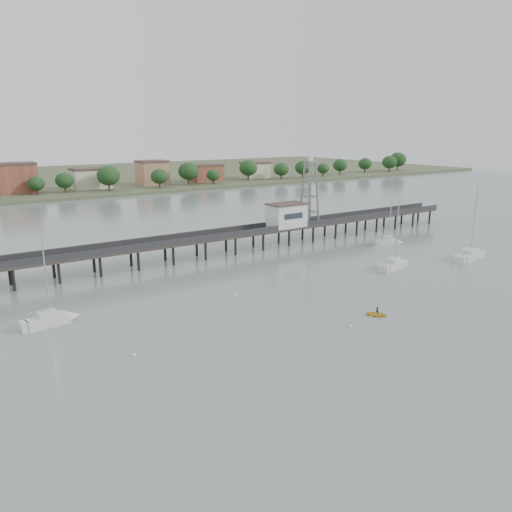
{
  "coord_description": "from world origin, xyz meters",
  "views": [
    {
      "loc": [
        -42.05,
        -26.61,
        25.18
      ],
      "look_at": [
        4.58,
        42.0,
        4.0
      ],
      "focal_mm": 35.0,
      "sensor_mm": 36.0,
      "label": 1
    }
  ],
  "objects_px": {
    "pier": "(185,241)",
    "yellow_dinghy": "(377,316)",
    "sailboat_e": "(391,242)",
    "sailboat_c": "(397,264)",
    "lattice_tower": "(310,193)",
    "sailboat_b": "(56,319)",
    "sailboat_d": "(473,255)"
  },
  "relations": [
    {
      "from": "pier",
      "to": "yellow_dinghy",
      "type": "xyz_separation_m",
      "value": [
        8.45,
        -42.24,
        -3.79
      ]
    },
    {
      "from": "sailboat_e",
      "to": "sailboat_c",
      "type": "bearing_deg",
      "value": -115.73
    },
    {
      "from": "lattice_tower",
      "to": "sailboat_b",
      "type": "bearing_deg",
      "value": -161.57
    },
    {
      "from": "pier",
      "to": "lattice_tower",
      "type": "distance_m",
      "value": 32.34
    },
    {
      "from": "sailboat_d",
      "to": "sailboat_e",
      "type": "height_order",
      "value": "sailboat_d"
    },
    {
      "from": "sailboat_b",
      "to": "yellow_dinghy",
      "type": "bearing_deg",
      "value": -37.49
    },
    {
      "from": "sailboat_b",
      "to": "sailboat_d",
      "type": "bearing_deg",
      "value": -14.88
    },
    {
      "from": "sailboat_d",
      "to": "yellow_dinghy",
      "type": "height_order",
      "value": "sailboat_d"
    },
    {
      "from": "sailboat_d",
      "to": "sailboat_b",
      "type": "height_order",
      "value": "sailboat_d"
    },
    {
      "from": "sailboat_d",
      "to": "sailboat_e",
      "type": "xyz_separation_m",
      "value": [
        -4.85,
        17.16,
        0.03
      ]
    },
    {
      "from": "sailboat_d",
      "to": "sailboat_e",
      "type": "relative_size",
      "value": 1.49
    },
    {
      "from": "pier",
      "to": "sailboat_e",
      "type": "relative_size",
      "value": 13.95
    },
    {
      "from": "sailboat_e",
      "to": "yellow_dinghy",
      "type": "relative_size",
      "value": 3.94
    },
    {
      "from": "yellow_dinghy",
      "to": "sailboat_c",
      "type": "bearing_deg",
      "value": -0.73
    },
    {
      "from": "pier",
      "to": "sailboat_e",
      "type": "distance_m",
      "value": 46.2
    },
    {
      "from": "lattice_tower",
      "to": "sailboat_e",
      "type": "bearing_deg",
      "value": -47.42
    },
    {
      "from": "pier",
      "to": "sailboat_b",
      "type": "relative_size",
      "value": 12.59
    },
    {
      "from": "pier",
      "to": "sailboat_d",
      "type": "relative_size",
      "value": 9.36
    },
    {
      "from": "pier",
      "to": "sailboat_e",
      "type": "height_order",
      "value": "sailboat_e"
    },
    {
      "from": "sailboat_d",
      "to": "yellow_dinghy",
      "type": "relative_size",
      "value": 5.88
    },
    {
      "from": "lattice_tower",
      "to": "sailboat_c",
      "type": "distance_m",
      "value": 28.96
    },
    {
      "from": "lattice_tower",
      "to": "yellow_dinghy",
      "type": "relative_size",
      "value": 5.69
    },
    {
      "from": "lattice_tower",
      "to": "sailboat_e",
      "type": "distance_m",
      "value": 21.26
    },
    {
      "from": "sailboat_c",
      "to": "sailboat_b",
      "type": "height_order",
      "value": "sailboat_c"
    },
    {
      "from": "sailboat_e",
      "to": "pier",
      "type": "bearing_deg",
      "value": -177.44
    },
    {
      "from": "yellow_dinghy",
      "to": "lattice_tower",
      "type": "bearing_deg",
      "value": 25.9
    },
    {
      "from": "sailboat_d",
      "to": "sailboat_e",
      "type": "bearing_deg",
      "value": 98.81
    },
    {
      "from": "sailboat_e",
      "to": "sailboat_c",
      "type": "height_order",
      "value": "sailboat_c"
    },
    {
      "from": "yellow_dinghy",
      "to": "sailboat_d",
      "type": "bearing_deg",
      "value": -19.66
    },
    {
      "from": "lattice_tower",
      "to": "sailboat_c",
      "type": "height_order",
      "value": "lattice_tower"
    },
    {
      "from": "sailboat_d",
      "to": "pier",
      "type": "bearing_deg",
      "value": 140.82
    },
    {
      "from": "sailboat_b",
      "to": "pier",
      "type": "bearing_deg",
      "value": 27.54
    }
  ]
}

